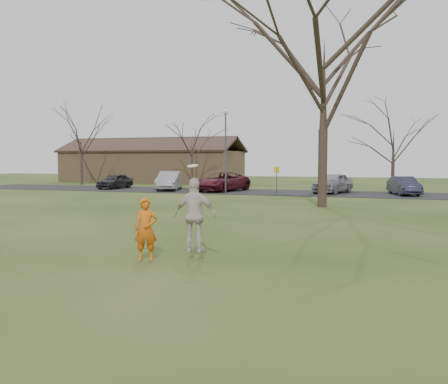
{
  "coord_description": "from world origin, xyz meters",
  "views": [
    {
      "loc": [
        4.87,
        -10.72,
        2.58
      ],
      "look_at": [
        0.0,
        4.0,
        1.5
      ],
      "focal_mm": 37.4,
      "sensor_mm": 36.0,
      "label": 1
    }
  ],
  "objects_px": {
    "player_defender": "(146,229)",
    "car_2": "(222,182)",
    "car_1": "(170,181)",
    "catching_play": "(195,215)",
    "lamp_post": "(226,141)",
    "building": "(152,165)",
    "big_tree": "(324,77)",
    "car_5": "(404,186)",
    "car_0": "(115,181)",
    "car_4": "(333,183)"
  },
  "relations": [
    {
      "from": "car_0",
      "to": "catching_play",
      "type": "xyz_separation_m",
      "value": [
        17.51,
        -24.8,
        0.49
      ]
    },
    {
      "from": "player_defender",
      "to": "building",
      "type": "xyz_separation_m",
      "value": [
        -19.27,
        38.14,
        1.13
      ]
    },
    {
      "from": "building",
      "to": "big_tree",
      "type": "xyz_separation_m",
      "value": [
        22.0,
        -23.0,
        5.07
      ]
    },
    {
      "from": "car_0",
      "to": "car_2",
      "type": "bearing_deg",
      "value": 4.37
    },
    {
      "from": "car_0",
      "to": "car_5",
      "type": "height_order",
      "value": "car_5"
    },
    {
      "from": "car_0",
      "to": "car_4",
      "type": "relative_size",
      "value": 0.85
    },
    {
      "from": "car_1",
      "to": "car_4",
      "type": "bearing_deg",
      "value": -11.89
    },
    {
      "from": "car_4",
      "to": "big_tree",
      "type": "relative_size",
      "value": 0.32
    },
    {
      "from": "player_defender",
      "to": "car_1",
      "type": "height_order",
      "value": "player_defender"
    },
    {
      "from": "car_4",
      "to": "building",
      "type": "bearing_deg",
      "value": 167.7
    },
    {
      "from": "lamp_post",
      "to": "car_5",
      "type": "bearing_deg",
      "value": 11.56
    },
    {
      "from": "car_5",
      "to": "catching_play",
      "type": "xyz_separation_m",
      "value": [
        -6.16,
        -24.9,
        0.48
      ]
    },
    {
      "from": "car_2",
      "to": "building",
      "type": "xyz_separation_m",
      "value": [
        -12.92,
        13.11,
        1.13
      ]
    },
    {
      "from": "car_5",
      "to": "building",
      "type": "distance_m",
      "value": 29.64
    },
    {
      "from": "car_2",
      "to": "car_5",
      "type": "xyz_separation_m",
      "value": [
        13.73,
        0.2,
        -0.09
      ]
    },
    {
      "from": "car_2",
      "to": "lamp_post",
      "type": "distance_m",
      "value": 4.11
    },
    {
      "from": "player_defender",
      "to": "catching_play",
      "type": "bearing_deg",
      "value": -5.35
    },
    {
      "from": "player_defender",
      "to": "building",
      "type": "relative_size",
      "value": 0.08
    },
    {
      "from": "catching_play",
      "to": "building",
      "type": "distance_m",
      "value": 43.02
    },
    {
      "from": "player_defender",
      "to": "catching_play",
      "type": "xyz_separation_m",
      "value": [
        1.22,
        0.33,
        0.38
      ]
    },
    {
      "from": "catching_play",
      "to": "player_defender",
      "type": "bearing_deg",
      "value": -165.03
    },
    {
      "from": "car_2",
      "to": "car_0",
      "type": "bearing_deg",
      "value": -165.6
    },
    {
      "from": "lamp_post",
      "to": "player_defender",
      "type": "bearing_deg",
      "value": -76.9
    },
    {
      "from": "player_defender",
      "to": "car_2",
      "type": "height_order",
      "value": "player_defender"
    },
    {
      "from": "car_2",
      "to": "building",
      "type": "relative_size",
      "value": 0.26
    },
    {
      "from": "big_tree",
      "to": "car_5",
      "type": "bearing_deg",
      "value": 65.25
    },
    {
      "from": "car_5",
      "to": "big_tree",
      "type": "relative_size",
      "value": 0.29
    },
    {
      "from": "big_tree",
      "to": "building",
      "type": "bearing_deg",
      "value": 133.73
    },
    {
      "from": "car_0",
      "to": "lamp_post",
      "type": "bearing_deg",
      "value": -7.77
    },
    {
      "from": "catching_play",
      "to": "lamp_post",
      "type": "distance_m",
      "value": 23.41
    },
    {
      "from": "catching_play",
      "to": "lamp_post",
      "type": "relative_size",
      "value": 0.36
    },
    {
      "from": "car_1",
      "to": "car_2",
      "type": "bearing_deg",
      "value": -13.31
    },
    {
      "from": "car_0",
      "to": "building",
      "type": "distance_m",
      "value": 13.41
    },
    {
      "from": "player_defender",
      "to": "building",
      "type": "height_order",
      "value": "building"
    },
    {
      "from": "lamp_post",
      "to": "car_0",
      "type": "bearing_deg",
      "value": 167.28
    },
    {
      "from": "catching_play",
      "to": "car_5",
      "type": "bearing_deg",
      "value": 76.11
    },
    {
      "from": "car_4",
      "to": "building",
      "type": "relative_size",
      "value": 0.22
    },
    {
      "from": "catching_play",
      "to": "building",
      "type": "bearing_deg",
      "value": 118.45
    },
    {
      "from": "player_defender",
      "to": "car_1",
      "type": "xyz_separation_m",
      "value": [
        -10.93,
        24.89,
        0.02
      ]
    },
    {
      "from": "big_tree",
      "to": "car_1",
      "type": "bearing_deg",
      "value": 144.5
    },
    {
      "from": "lamp_post",
      "to": "big_tree",
      "type": "xyz_separation_m",
      "value": [
        8.0,
        -7.5,
        3.03
      ]
    },
    {
      "from": "car_5",
      "to": "lamp_post",
      "type": "relative_size",
      "value": 0.64
    },
    {
      "from": "car_1",
      "to": "lamp_post",
      "type": "height_order",
      "value": "lamp_post"
    },
    {
      "from": "car_1",
      "to": "car_2",
      "type": "relative_size",
      "value": 0.87
    },
    {
      "from": "car_2",
      "to": "car_5",
      "type": "height_order",
      "value": "car_2"
    },
    {
      "from": "catching_play",
      "to": "big_tree",
      "type": "xyz_separation_m",
      "value": [
        1.51,
        14.82,
        5.82
      ]
    },
    {
      "from": "lamp_post",
      "to": "catching_play",
      "type": "bearing_deg",
      "value": -73.79
    },
    {
      "from": "car_0",
      "to": "car_5",
      "type": "xyz_separation_m",
      "value": [
        23.67,
        0.1,
        0.01
      ]
    },
    {
      "from": "player_defender",
      "to": "car_4",
      "type": "relative_size",
      "value": 0.36
    },
    {
      "from": "big_tree",
      "to": "car_2",
      "type": "bearing_deg",
      "value": 132.55
    }
  ]
}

